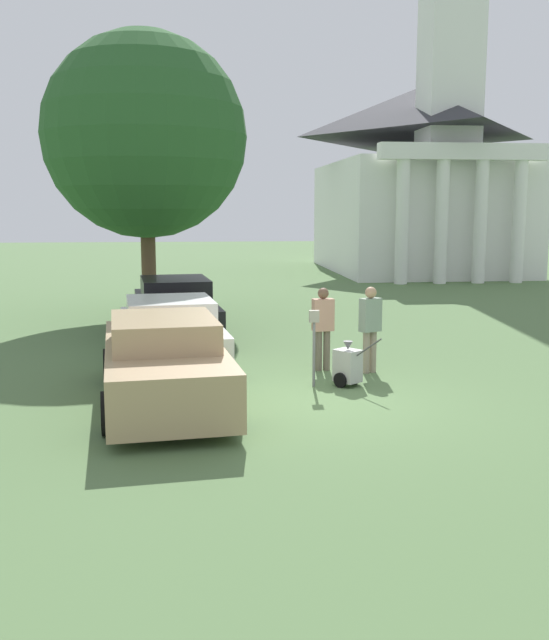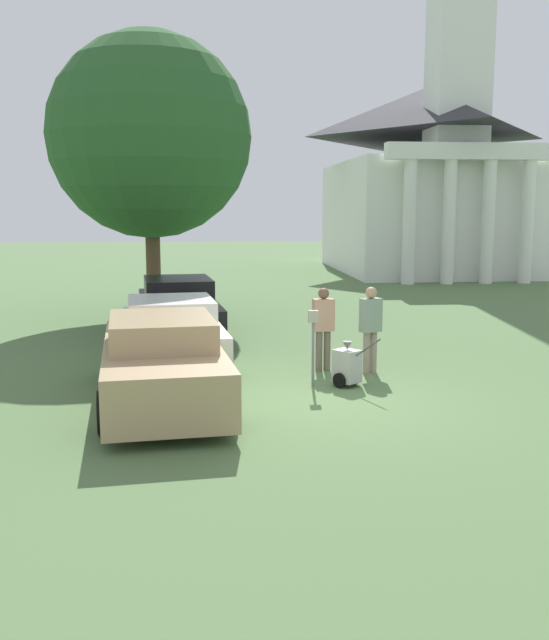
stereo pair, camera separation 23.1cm
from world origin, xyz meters
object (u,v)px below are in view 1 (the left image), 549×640
parked_car_white (170,334)px  parked_car_black (175,310)px  parking_meter (314,334)px  parked_car_tan (164,362)px  person_supervisor (370,324)px  church (421,157)px  equipment_cart (348,365)px  person_worker (323,324)px

parked_car_white → parked_car_black: (0.00, 3.40, 0.04)m
parking_meter → parked_car_black: bearing=116.2°
parked_car_tan → person_supervisor: (4.00, 1.81, 0.29)m
parked_car_black → person_supervisor: person_supervisor is taller
parked_car_black → church: 22.37m
church → equipment_cart: bearing=-110.3°
equipment_cart → church: (8.72, 23.63, 5.51)m
parked_car_tan → parked_car_black: parked_car_black is taller
parked_car_white → person_worker: (3.10, -0.79, 0.29)m
parked_car_tan → parked_car_black: size_ratio=1.02×
equipment_cart → church: church is taller
parked_car_tan → parked_car_black: bearing=83.4°
person_supervisor → equipment_cart: person_supervisor is taller
parked_car_tan → parking_meter: parked_car_tan is taller
parked_car_tan → equipment_cart: parked_car_tan is taller
parking_meter → person_worker: (0.40, 1.30, -0.03)m
parked_car_white → person_supervisor: 4.16m
person_supervisor → church: bearing=-135.1°
parked_car_white → parking_meter: size_ratio=3.46×
parking_meter → church: 25.87m
equipment_cart → parking_meter: bearing=140.4°
parked_car_tan → church: size_ratio=0.21×
person_worker → church: church is taller
equipment_cart → person_supervisor: bearing=19.1°
parked_car_black → equipment_cart: 6.45m
parked_car_tan → parking_meter: (2.70, 0.81, 0.29)m
person_supervisor → church: 24.50m
parked_car_black → person_worker: (3.09, -4.19, 0.26)m
parking_meter → equipment_cart: bearing=-1.6°
parked_car_tan → person_supervisor: bearing=17.8°
parked_car_white → equipment_cart: (3.33, -2.12, -0.28)m
person_worker → person_supervisor: bearing=154.1°
parked_car_white → person_worker: bearing=-21.0°
parked_car_tan → equipment_cart: 3.44m
parking_meter → person_supervisor: 1.64m
person_supervisor → equipment_cart: size_ratio=1.74×
person_worker → church: size_ratio=0.07×
person_worker → church: (8.96, 22.31, 4.93)m
parked_car_white → parking_meter: bearing=-44.5°
parked_car_tan → church: (12.06, 24.42, 5.19)m
parked_car_black → church: size_ratio=0.20×
parked_car_white → person_worker: 3.21m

